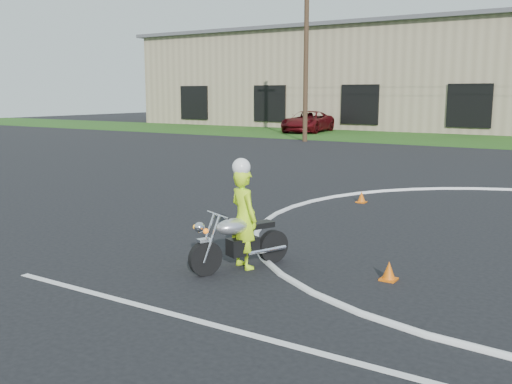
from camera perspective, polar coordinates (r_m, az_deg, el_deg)
The scene contains 4 objects.
primary_motorcycle at distance 9.30m, azimuth -1.74°, elevation -4.90°, with size 0.99×1.75×0.98m.
rider_primary_grp at distance 9.31m, azimuth -1.25°, elevation -2.34°, with size 0.71×0.61×1.82m.
pickup_grp at distance 42.45m, azimuth 5.20°, elevation 7.02°, with size 3.26×5.88×1.56m.
warehouse at distance 52.81m, azimuth 11.72°, elevation 11.08°, with size 41.00×17.00×8.30m.
Camera 1 is at (0.74, -9.36, 2.84)m, focal length 40.00 mm.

